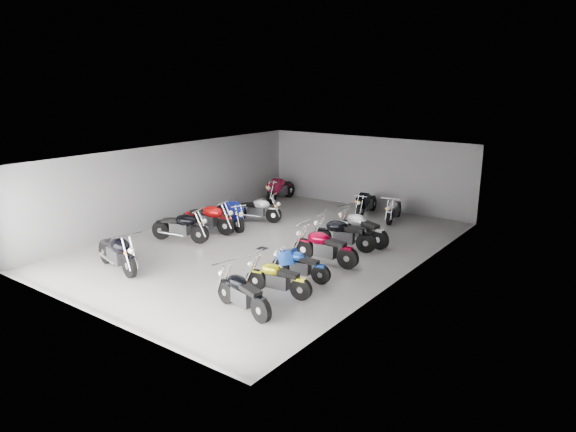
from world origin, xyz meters
name	(u,v)px	position (x,y,z in m)	size (l,w,h in m)	color
ground	(271,245)	(0.00, 0.00, 0.00)	(14.00, 14.00, 0.00)	#989690
wall_back	(367,172)	(0.00, 7.00, 1.60)	(10.00, 0.10, 3.20)	slate
wall_left	(173,184)	(-5.00, 0.00, 1.60)	(0.10, 14.00, 3.20)	slate
wall_right	(407,224)	(5.00, 0.00, 1.60)	(0.10, 14.00, 3.20)	slate
ceiling	(271,154)	(0.00, 0.00, 3.22)	(10.00, 14.00, 0.04)	black
drain_grate	(262,248)	(0.00, -0.50, 0.01)	(0.32, 0.32, 0.01)	black
motorcycle_left_a	(117,252)	(-2.23, -4.72, 0.57)	(2.37, 0.68, 1.05)	black
motorcycle_left_c	(181,227)	(-2.87, -1.59, 0.54)	(2.20, 0.82, 0.99)	black
motorcycle_left_d	(208,218)	(-2.87, -0.21, 0.56)	(2.33, 0.65, 1.03)	black
motorcycle_left_e	(230,214)	(-2.63, 0.72, 0.56)	(2.22, 1.00, 1.02)	black
motorcycle_left_f	(257,210)	(-2.36, 2.05, 0.51)	(2.00, 1.01, 0.94)	black
motorcycle_right_a	(242,293)	(2.75, -4.67, 0.50)	(2.07, 0.61, 0.92)	black
motorcycle_right_b	(277,278)	(2.81, -3.30, 0.48)	(1.98, 0.48, 0.87)	black
motorcycle_right_c	(300,265)	(2.67, -2.06, 0.45)	(1.88, 0.44, 0.83)	black
motorcycle_right_d	(325,247)	(2.53, -0.49, 0.54)	(2.26, 0.47, 0.99)	black
motorcycle_right_e	(343,234)	(2.28, 1.05, 0.54)	(2.22, 0.72, 0.99)	black
motorcycle_right_f	(361,229)	(2.46, 2.01, 0.55)	(2.29, 0.69, 1.02)	black
motorcycle_back_a	(280,189)	(-3.86, 5.60, 0.57)	(0.53, 2.39, 1.05)	black
motorcycle_back_d	(366,203)	(0.70, 5.72, 0.51)	(0.49, 2.13, 0.94)	black
motorcycle_back_e	(394,210)	(2.10, 5.47, 0.48)	(0.56, 1.99, 0.88)	black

